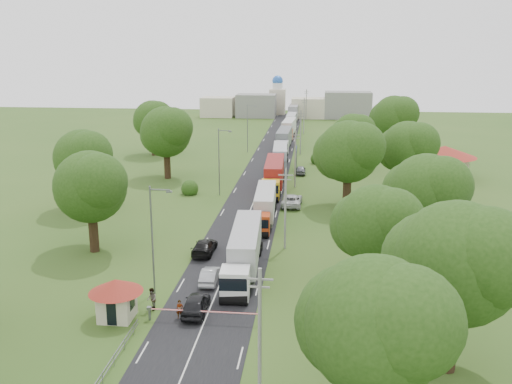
# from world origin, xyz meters

# --- Properties ---
(ground) EXTENTS (260.00, 260.00, 0.00)m
(ground) POSITION_xyz_m (0.00, 0.00, 0.00)
(ground) COLOR #31541C
(ground) RESTS_ON ground
(road) EXTENTS (8.00, 200.00, 0.04)m
(road) POSITION_xyz_m (0.00, 20.00, 0.00)
(road) COLOR black
(road) RESTS_ON ground
(boom_barrier) EXTENTS (9.22, 0.35, 1.18)m
(boom_barrier) POSITION_xyz_m (-1.36, -25.00, 0.89)
(boom_barrier) COLOR slate
(boom_barrier) RESTS_ON ground
(guard_booth) EXTENTS (4.40, 4.40, 3.45)m
(guard_booth) POSITION_xyz_m (-7.20, -25.00, 2.16)
(guard_booth) COLOR beige
(guard_booth) RESTS_ON ground
(info_sign) EXTENTS (0.12, 3.10, 4.10)m
(info_sign) POSITION_xyz_m (5.20, 35.00, 3.00)
(info_sign) COLOR slate
(info_sign) RESTS_ON ground
(pole_0) EXTENTS (1.60, 0.24, 9.00)m
(pole_0) POSITION_xyz_m (5.50, -35.00, 4.68)
(pole_0) COLOR gray
(pole_0) RESTS_ON ground
(pole_1) EXTENTS (1.60, 0.24, 9.00)m
(pole_1) POSITION_xyz_m (5.50, -7.00, 4.68)
(pole_1) COLOR gray
(pole_1) RESTS_ON ground
(pole_2) EXTENTS (1.60, 0.24, 9.00)m
(pole_2) POSITION_xyz_m (5.50, 21.00, 4.68)
(pole_2) COLOR gray
(pole_2) RESTS_ON ground
(pole_3) EXTENTS (1.60, 0.24, 9.00)m
(pole_3) POSITION_xyz_m (5.50, 49.00, 4.68)
(pole_3) COLOR gray
(pole_3) RESTS_ON ground
(pole_4) EXTENTS (1.60, 0.24, 9.00)m
(pole_4) POSITION_xyz_m (5.50, 77.00, 4.68)
(pole_4) COLOR gray
(pole_4) RESTS_ON ground
(pole_5) EXTENTS (1.60, 0.24, 9.00)m
(pole_5) POSITION_xyz_m (5.50, 105.00, 4.68)
(pole_5) COLOR gray
(pole_5) RESTS_ON ground
(lamp_0) EXTENTS (2.03, 0.22, 10.00)m
(lamp_0) POSITION_xyz_m (-5.35, -20.00, 5.55)
(lamp_0) COLOR slate
(lamp_0) RESTS_ON ground
(lamp_1) EXTENTS (2.03, 0.22, 10.00)m
(lamp_1) POSITION_xyz_m (-5.35, 15.00, 5.55)
(lamp_1) COLOR slate
(lamp_1) RESTS_ON ground
(lamp_2) EXTENTS (2.03, 0.22, 10.00)m
(lamp_2) POSITION_xyz_m (-5.35, 50.00, 5.55)
(lamp_2) COLOR slate
(lamp_2) RESTS_ON ground
(tree_0) EXTENTS (8.80, 8.80, 11.07)m
(tree_0) POSITION_xyz_m (11.99, -37.84, 7.22)
(tree_0) COLOR #382616
(tree_0) RESTS_ON ground
(tree_1) EXTENTS (9.60, 9.60, 12.05)m
(tree_1) POSITION_xyz_m (17.99, -29.83, 7.85)
(tree_1) COLOR #382616
(tree_1) RESTS_ON ground
(tree_2) EXTENTS (8.00, 8.00, 10.10)m
(tree_2) POSITION_xyz_m (13.99, -17.86, 6.60)
(tree_2) COLOR #382616
(tree_2) RESTS_ON ground
(tree_3) EXTENTS (8.80, 8.80, 11.07)m
(tree_3) POSITION_xyz_m (19.99, -7.84, 7.22)
(tree_3) COLOR #382616
(tree_3) RESTS_ON ground
(tree_4) EXTENTS (9.60, 9.60, 12.05)m
(tree_4) POSITION_xyz_m (12.99, 10.17, 7.85)
(tree_4) COLOR #382616
(tree_4) RESTS_ON ground
(tree_5) EXTENTS (8.80, 8.80, 11.07)m
(tree_5) POSITION_xyz_m (21.99, 18.16, 7.22)
(tree_5) COLOR #382616
(tree_5) RESTS_ON ground
(tree_6) EXTENTS (8.00, 8.00, 10.10)m
(tree_6) POSITION_xyz_m (14.99, 35.14, 6.60)
(tree_6) COLOR #382616
(tree_6) RESTS_ON ground
(tree_7) EXTENTS (9.60, 9.60, 12.05)m
(tree_7) POSITION_xyz_m (23.99, 50.17, 7.85)
(tree_7) COLOR #382616
(tree_7) RESTS_ON ground
(tree_10) EXTENTS (8.80, 8.80, 11.07)m
(tree_10) POSITION_xyz_m (-15.01, -9.84, 7.22)
(tree_10) COLOR #382616
(tree_10) RESTS_ON ground
(tree_11) EXTENTS (8.80, 8.80, 11.07)m
(tree_11) POSITION_xyz_m (-22.01, 5.16, 7.22)
(tree_11) COLOR #382616
(tree_11) RESTS_ON ground
(tree_12) EXTENTS (9.60, 9.60, 12.05)m
(tree_12) POSITION_xyz_m (-16.01, 25.17, 7.85)
(tree_12) COLOR #382616
(tree_12) RESTS_ON ground
(tree_13) EXTENTS (8.80, 8.80, 11.07)m
(tree_13) POSITION_xyz_m (-24.01, 45.16, 7.22)
(tree_13) COLOR #382616
(tree_13) RESTS_ON ground
(house_brick) EXTENTS (8.60, 6.60, 5.20)m
(house_brick) POSITION_xyz_m (26.00, -12.00, 2.65)
(house_brick) COLOR maroon
(house_brick) RESTS_ON ground
(house_cream) EXTENTS (10.08, 10.08, 5.80)m
(house_cream) POSITION_xyz_m (30.00, 30.00, 3.64)
(house_cream) COLOR beige
(house_cream) RESTS_ON ground
(distant_town) EXTENTS (52.00, 8.00, 8.00)m
(distant_town) POSITION_xyz_m (0.68, 110.00, 3.49)
(distant_town) COLOR gray
(distant_town) RESTS_ON ground
(church) EXTENTS (5.00, 5.00, 12.30)m
(church) POSITION_xyz_m (-4.00, 118.00, 5.39)
(church) COLOR beige
(church) RESTS_ON ground
(truck_0) EXTENTS (3.26, 15.28, 4.22)m
(truck_0) POSITION_xyz_m (1.91, -14.01, 2.24)
(truck_0) COLOR white
(truck_0) RESTS_ON ground
(truck_1) EXTENTS (2.82, 13.80, 3.82)m
(truck_1) POSITION_xyz_m (2.37, 2.93, 2.02)
(truck_1) COLOR #B93A15
(truck_1) RESTS_ON ground
(truck_2) EXTENTS (3.12, 15.76, 4.36)m
(truck_2) POSITION_xyz_m (2.32, 19.23, 2.31)
(truck_2) COLOR yellow
(truck_2) RESTS_ON ground
(truck_3) EXTENTS (3.02, 14.38, 3.97)m
(truck_3) POSITION_xyz_m (2.21, 34.95, 2.11)
(truck_3) COLOR #174C8C
(truck_3) RESTS_ON ground
(truck_4) EXTENTS (2.90, 15.15, 4.19)m
(truck_4) POSITION_xyz_m (1.83, 54.14, 2.22)
(truck_4) COLOR beige
(truck_4) RESTS_ON ground
(truck_5) EXTENTS (3.11, 14.67, 4.05)m
(truck_5) POSITION_xyz_m (2.01, 71.38, 2.15)
(truck_5) COLOR #B53C1B
(truck_5) RESTS_ON ground
(truck_6) EXTENTS (2.38, 13.53, 3.75)m
(truck_6) POSITION_xyz_m (1.90, 85.95, 1.99)
(truck_6) COLOR #2A7244
(truck_6) RESTS_ON ground
(truck_7) EXTENTS (3.02, 15.69, 4.34)m
(truck_7) POSITION_xyz_m (1.80, 104.85, 2.30)
(truck_7) COLOR #AAAAAA
(truck_7) RESTS_ON ground
(car_lane_front) EXTENTS (2.01, 4.82, 1.63)m
(car_lane_front) POSITION_xyz_m (-1.00, -23.37, 0.81)
(car_lane_front) COLOR black
(car_lane_front) RESTS_ON ground
(car_lane_mid) EXTENTS (1.58, 4.26, 1.39)m
(car_lane_mid) POSITION_xyz_m (-1.00, -17.04, 0.70)
(car_lane_mid) COLOR #A2A3AA
(car_lane_mid) RESTS_ON ground
(car_lane_rear) EXTENTS (2.21, 5.26, 1.52)m
(car_lane_rear) POSITION_xyz_m (-3.00, -9.43, 0.76)
(car_lane_rear) COLOR black
(car_lane_rear) RESTS_ON ground
(car_verge_near) EXTENTS (2.88, 5.89, 1.61)m
(car_verge_near) POSITION_xyz_m (5.50, 10.24, 0.81)
(car_verge_near) COLOR silver
(car_verge_near) RESTS_ON ground
(car_verge_far) EXTENTS (1.79, 4.28, 1.45)m
(car_verge_far) POSITION_xyz_m (6.14, 30.54, 0.72)
(car_verge_far) COLOR slate
(car_verge_far) RESTS_ON ground
(pedestrian_near) EXTENTS (0.62, 0.45, 1.59)m
(pedestrian_near) POSITION_xyz_m (-2.10, -24.50, 0.79)
(pedestrian_near) COLOR gray
(pedestrian_near) RESTS_ON ground
(pedestrian_booth) EXTENTS (1.10, 1.18, 1.94)m
(pedestrian_booth) POSITION_xyz_m (-4.80, -23.22, 0.97)
(pedestrian_booth) COLOR gray
(pedestrian_booth) RESTS_ON ground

